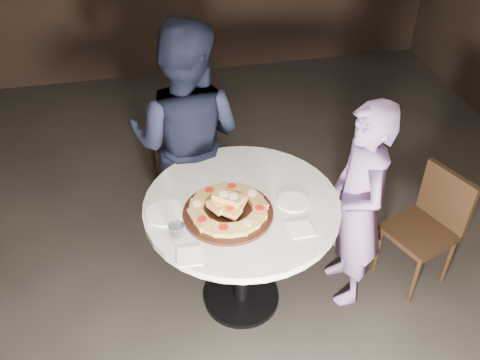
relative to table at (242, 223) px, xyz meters
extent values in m
plane|color=black|center=(-0.13, -0.13, -0.70)|extent=(7.00, 7.00, 0.00)
cylinder|color=black|center=(0.00, 0.00, -0.68)|extent=(0.59, 0.59, 0.03)
cylinder|color=black|center=(0.00, 0.00, -0.27)|extent=(0.12, 0.12, 0.79)
cylinder|color=silver|center=(0.00, 0.00, 0.14)|extent=(1.34, 1.34, 0.05)
cylinder|color=black|center=(-0.10, -0.08, 0.17)|extent=(0.54, 0.54, 0.02)
cube|color=#A88241|center=(0.07, -0.13, 0.20)|extent=(0.10, 0.12, 0.05)
cylinder|color=red|center=(0.07, -0.13, 0.22)|extent=(0.06, 0.06, 0.01)
cube|color=#A88241|center=(0.08, -0.07, 0.20)|extent=(0.11, 0.13, 0.05)
cube|color=#A88241|center=(0.06, 0.00, 0.20)|extent=(0.12, 0.13, 0.05)
cylinder|color=beige|center=(0.06, 0.00, 0.22)|extent=(0.07, 0.07, 0.01)
cube|color=#A88241|center=(0.02, 0.05, 0.20)|extent=(0.13, 0.14, 0.05)
cube|color=#A88241|center=(-0.04, 0.09, 0.20)|extent=(0.13, 0.12, 0.05)
cylinder|color=red|center=(-0.04, 0.09, 0.22)|extent=(0.07, 0.07, 0.01)
cube|color=#A88241|center=(-0.11, 0.09, 0.20)|extent=(0.12, 0.10, 0.05)
cube|color=#A88241|center=(-0.17, 0.08, 0.20)|extent=(0.13, 0.11, 0.05)
cylinder|color=red|center=(-0.17, 0.08, 0.22)|extent=(0.06, 0.06, 0.01)
cube|color=#A88241|center=(-0.23, 0.03, 0.20)|extent=(0.13, 0.14, 0.05)
cube|color=#A88241|center=(-0.26, -0.02, 0.20)|extent=(0.11, 0.13, 0.05)
cylinder|color=beige|center=(-0.26, -0.02, 0.22)|extent=(0.06, 0.06, 0.01)
cube|color=#A88241|center=(-0.27, -0.09, 0.20)|extent=(0.11, 0.12, 0.05)
cube|color=#A88241|center=(-0.25, -0.16, 0.20)|extent=(0.11, 0.13, 0.05)
cylinder|color=red|center=(-0.25, -0.16, 0.22)|extent=(0.06, 0.06, 0.01)
cube|color=#A88241|center=(-0.21, -0.21, 0.20)|extent=(0.14, 0.13, 0.05)
cube|color=#A88241|center=(-0.15, -0.25, 0.20)|extent=(0.13, 0.11, 0.05)
cylinder|color=red|center=(-0.15, -0.25, 0.22)|extent=(0.06, 0.06, 0.01)
cube|color=#A88241|center=(-0.08, -0.25, 0.20)|extent=(0.11, 0.09, 0.05)
cube|color=#A88241|center=(-0.02, -0.24, 0.20)|extent=(0.13, 0.12, 0.05)
cylinder|color=beige|center=(-0.02, -0.24, 0.22)|extent=(0.07, 0.07, 0.01)
cube|color=#A88241|center=(0.04, -0.19, 0.20)|extent=(0.14, 0.13, 0.05)
cube|color=#A88241|center=(-0.04, -0.08, 0.23)|extent=(0.13, 0.13, 0.04)
cylinder|color=#2D6B1E|center=(-0.04, -0.08, 0.26)|extent=(0.07, 0.07, 0.01)
cube|color=#A88241|center=(-0.10, -0.02, 0.23)|extent=(0.13, 0.11, 0.04)
cylinder|color=beige|center=(-0.10, -0.02, 0.26)|extent=(0.06, 0.06, 0.01)
cube|color=#A88241|center=(-0.15, -0.08, 0.23)|extent=(0.12, 0.13, 0.05)
cylinder|color=orange|center=(-0.15, -0.08, 0.26)|extent=(0.07, 0.07, 0.01)
cube|color=#A88241|center=(-0.09, -0.14, 0.23)|extent=(0.13, 0.13, 0.05)
cylinder|color=red|center=(-0.09, -0.14, 0.26)|extent=(0.07, 0.07, 0.01)
cube|color=#A88241|center=(-0.07, -0.09, 0.27)|extent=(0.13, 0.13, 0.05)
cylinder|color=beige|center=(-0.07, -0.09, 0.29)|extent=(0.07, 0.07, 0.01)
cube|color=#A88241|center=(-0.12, -0.06, 0.27)|extent=(0.14, 0.13, 0.05)
cylinder|color=beige|center=(-0.12, -0.06, 0.29)|extent=(0.07, 0.07, 0.01)
cylinder|color=white|center=(-0.44, 0.00, 0.17)|extent=(0.28, 0.28, 0.01)
cylinder|color=white|center=(0.29, -0.06, 0.16)|extent=(0.20, 0.20, 0.01)
imported|color=silver|center=(-0.40, -0.19, 0.20)|extent=(0.09, 0.09, 0.08)
cube|color=white|center=(-0.35, -0.36, 0.16)|extent=(0.14, 0.14, 0.01)
cube|color=white|center=(0.27, -0.28, 0.16)|extent=(0.13, 0.13, 0.01)
cube|color=black|center=(-0.23, 1.28, -0.25)|extent=(0.54, 0.54, 0.04)
cube|color=black|center=(-0.16, 1.08, -0.02)|extent=(0.41, 0.18, 0.45)
cylinder|color=black|center=(-0.11, 1.51, -0.47)|extent=(0.05, 0.05, 0.45)
cylinder|color=black|center=(-0.46, 1.39, -0.47)|extent=(0.05, 0.05, 0.45)
cylinder|color=black|center=(0.00, 1.17, -0.47)|extent=(0.05, 0.05, 0.45)
cylinder|color=black|center=(-0.34, 1.05, -0.47)|extent=(0.05, 0.05, 0.45)
cube|color=black|center=(1.19, -0.04, -0.28)|extent=(0.50, 0.50, 0.04)
cube|color=black|center=(1.37, 0.03, -0.08)|extent=(0.17, 0.37, 0.41)
cylinder|color=black|center=(0.97, 0.05, -0.49)|extent=(0.04, 0.04, 0.41)
cylinder|color=black|center=(1.09, -0.25, -0.49)|extent=(0.04, 0.04, 0.41)
cylinder|color=black|center=(1.28, 0.17, -0.49)|extent=(0.04, 0.04, 0.41)
cylinder|color=black|center=(1.40, -0.13, -0.49)|extent=(0.04, 0.04, 0.41)
imported|color=black|center=(-0.23, 0.71, 0.15)|extent=(1.01, 0.92, 1.70)
imported|color=#7D64A2|center=(0.71, -0.04, 0.03)|extent=(0.37, 0.54, 1.45)
camera|label=1|loc=(-0.49, -2.27, 2.18)|focal=40.00mm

